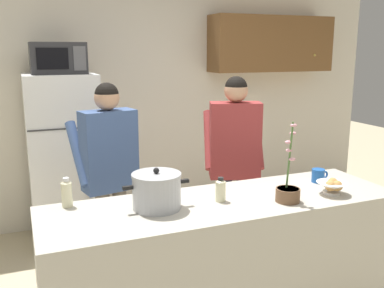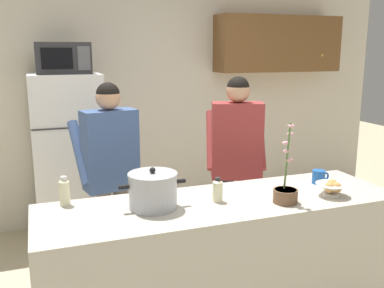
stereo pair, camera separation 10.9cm
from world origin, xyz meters
The scene contains 12 objects.
back_wall_unit centered at (0.23, 2.27, 1.39)m, with size 6.00×0.48×2.60m.
kitchen_island centered at (0.00, 0.00, 0.46)m, with size 2.27×0.68×0.92m, color #BCB7A8.
refrigerator centered at (-0.79, 1.85, 0.81)m, with size 0.64×0.68×1.63m.
microwave centered at (-0.79, 1.83, 1.77)m, with size 0.48×0.37×0.28m.
person_near_pot centered at (-0.54, 0.92, 1.00)m, with size 0.55×0.48×1.61m.
person_by_sink centered at (0.49, 0.82, 1.02)m, with size 0.59×0.54×1.63m.
cooking_pot centered at (-0.44, 0.03, 1.03)m, with size 0.40×0.29×0.25m.
coffee_mug centered at (0.79, 0.10, 0.97)m, with size 0.13×0.09×0.10m.
bread_bowl centered at (0.70, -0.15, 0.97)m, with size 0.20×0.20×0.10m.
bottle_near_edge centered at (-0.93, 0.26, 1.01)m, with size 0.06×0.06×0.18m.
bottle_mid_counter centered at (-0.03, 0.00, 1.00)m, with size 0.06×0.06×0.15m.
potted_orchid centered at (0.35, -0.16, 0.99)m, with size 0.15×0.15×0.50m.
Camera 2 is at (-1.05, -2.34, 1.84)m, focal length 40.44 mm.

